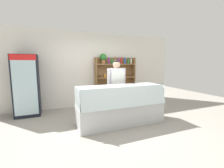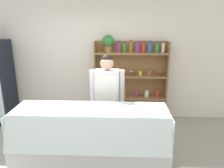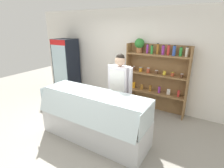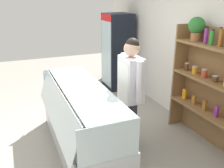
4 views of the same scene
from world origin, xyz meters
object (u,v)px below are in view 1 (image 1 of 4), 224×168
(drinks_fridge, at_px, (27,86))
(deli_display_case, at_px, (120,112))
(shelving_unit, at_px, (114,76))
(shop_clerk, at_px, (117,82))

(drinks_fridge, relative_size, deli_display_case, 0.81)
(shelving_unit, distance_m, deli_display_case, 2.11)
(shelving_unit, height_order, shop_clerk, shelving_unit)
(deli_display_case, height_order, shop_clerk, shop_clerk)
(drinks_fridge, xyz_separation_m, shelving_unit, (2.95, 0.26, 0.16))
(drinks_fridge, distance_m, shelving_unit, 2.96)
(deli_display_case, distance_m, shop_clerk, 1.01)
(drinks_fridge, bearing_deg, shelving_unit, 5.00)
(deli_display_case, bearing_deg, shop_clerk, 74.05)
(drinks_fridge, height_order, shop_clerk, drinks_fridge)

